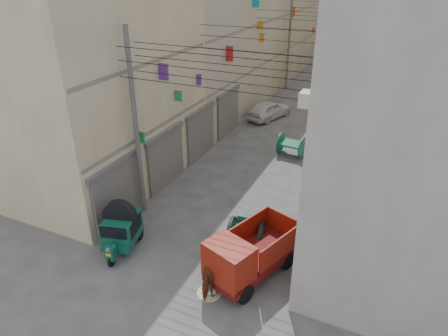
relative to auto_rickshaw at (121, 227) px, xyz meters
The scene contains 16 objects.
building_row_left 31.56m from the auto_rickshaw, 99.53° to the left, with size 8.00×62.00×14.00m.
building_row_right 32.97m from the auto_rickshaw, 70.51° to the left, with size 8.00×62.00×14.00m.
shutters_left 6.99m from the auto_rickshaw, 98.79° to the left, with size 0.18×14.40×2.88m.
signboards 18.56m from the auto_rickshaw, 81.11° to the left, with size 8.22×40.52×5.67m.
ac_units 10.10m from the auto_rickshaw, 32.74° to the left, with size 0.70×6.55×3.35m.
utility_poles 14.15m from the auto_rickshaw, 78.08° to the left, with size 7.40×22.20×8.00m.
overhead_cables 12.70m from the auto_rickshaw, 75.36° to the left, with size 7.40×22.52×1.12m.
auto_rickshaw is the anchor object (origin of this frame).
tonga_cart 4.83m from the auto_rickshaw, 23.08° to the left, with size 1.50×2.95×1.27m.
mini_truck 5.06m from the auto_rickshaw, ahead, with size 2.65×3.82×1.97m.
second_cart 11.54m from the auto_rickshaw, 71.74° to the left, with size 1.53×1.39×1.25m.
feed_sack 4.36m from the auto_rickshaw, 11.52° to the right, with size 0.53×0.42×0.26m, color beige.
horse 4.46m from the auto_rickshaw, ahead, with size 0.83×1.83×1.55m, color brown.
distant_car_white 16.40m from the auto_rickshaw, 88.65° to the left, with size 1.51×3.76×1.28m, color silver.
distant_car_grey 31.10m from the auto_rickshaw, 82.51° to the left, with size 1.21×3.47×1.14m, color #4E5351.
distant_car_green 36.44m from the auto_rickshaw, 84.91° to the left, with size 1.49×3.67×1.06m, color #226440.
Camera 1 is at (6.01, -6.36, 9.93)m, focal length 32.00 mm.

